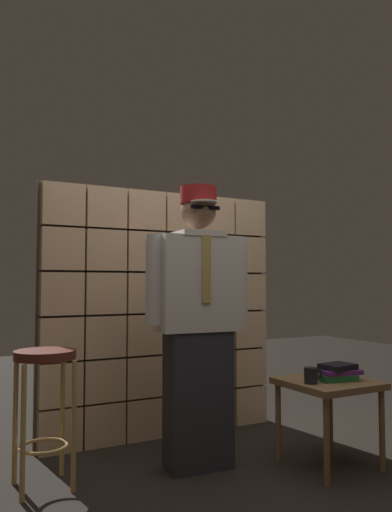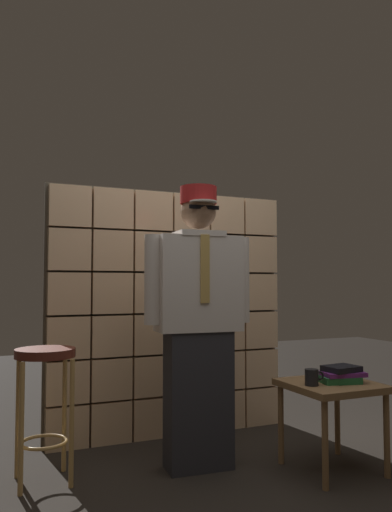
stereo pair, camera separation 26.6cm
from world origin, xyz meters
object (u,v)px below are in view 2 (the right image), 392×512
Objects in this scene: coffee_mug at (312,377)px; standing_person at (198,319)px; bar_stool at (45,382)px; book_stack at (341,375)px; side_table at (331,394)px.

standing_person is at bearing 146.18° from coffee_mug.
book_stack is at bearing -17.53° from bar_stool.
coffee_mug is (1.46, -0.53, 0.01)m from bar_stool.
coffee_mug is at bearing -179.74° from book_stack.
standing_person reaches higher than bar_stool.
bar_stool is at bearing 162.99° from side_table.
standing_person is 0.76m from coffee_mug.
book_stack is at bearing -32.98° from side_table.
bar_stool is 5.97× the size of coffee_mug.
side_table is at bearing 147.02° from book_stack.
standing_person reaches higher than side_table.
standing_person is 0.93m from book_stack.
standing_person reaches higher than coffee_mug.
book_stack is at bearing -21.81° from standing_person.
bar_stool is 1.43× the size of side_table.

